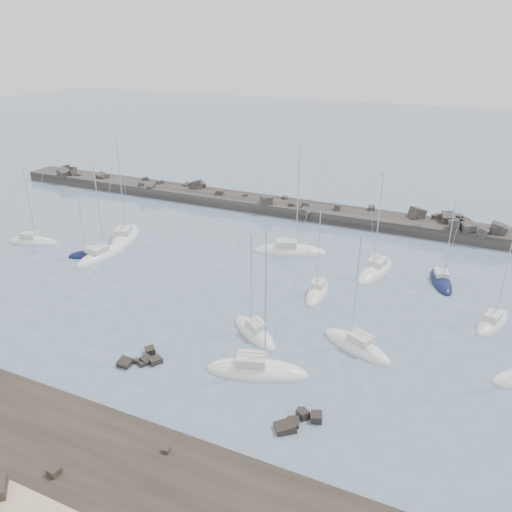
{
  "coord_description": "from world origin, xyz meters",
  "views": [
    {
      "loc": [
        23.14,
        -41.13,
        29.17
      ],
      "look_at": [
        -0.89,
        12.0,
        3.08
      ],
      "focal_mm": 35.0,
      "sensor_mm": 36.0,
      "label": 1
    }
  ],
  "objects_px": {
    "sailboat_7": "(256,371)",
    "sailboat_9": "(356,347)",
    "sailboat_10": "(492,323)",
    "sailboat_1": "(125,237)",
    "sailboat_4": "(290,252)",
    "sailboat_6": "(317,292)",
    "sailboat_8": "(441,282)",
    "sailboat_5": "(255,333)",
    "sailboat_13": "(375,271)",
    "sailboat_2": "(90,256)",
    "sailboat_3": "(101,256)",
    "sailboat_0": "(33,242)"
  },
  "relations": [
    {
      "from": "sailboat_7",
      "to": "sailboat_9",
      "type": "distance_m",
      "value": 10.91
    },
    {
      "from": "sailboat_10",
      "to": "sailboat_1",
      "type": "bearing_deg",
      "value": 175.98
    },
    {
      "from": "sailboat_9",
      "to": "sailboat_4",
      "type": "bearing_deg",
      "value": 126.6
    },
    {
      "from": "sailboat_10",
      "to": "sailboat_6",
      "type": "bearing_deg",
      "value": -176.77
    },
    {
      "from": "sailboat_7",
      "to": "sailboat_8",
      "type": "xyz_separation_m",
      "value": [
        13.9,
        26.64,
        -0.02
      ]
    },
    {
      "from": "sailboat_5",
      "to": "sailboat_13",
      "type": "xyz_separation_m",
      "value": [
        8.47,
        20.3,
        -0.0
      ]
    },
    {
      "from": "sailboat_2",
      "to": "sailboat_8",
      "type": "xyz_separation_m",
      "value": [
        46.55,
        12.11,
        -0.01
      ]
    },
    {
      "from": "sailboat_3",
      "to": "sailboat_9",
      "type": "height_order",
      "value": "sailboat_3"
    },
    {
      "from": "sailboat_3",
      "to": "sailboat_9",
      "type": "relative_size",
      "value": 1.1
    },
    {
      "from": "sailboat_4",
      "to": "sailboat_5",
      "type": "relative_size",
      "value": 1.37
    },
    {
      "from": "sailboat_5",
      "to": "sailboat_13",
      "type": "distance_m",
      "value": 22.0
    },
    {
      "from": "sailboat_3",
      "to": "sailboat_13",
      "type": "bearing_deg",
      "value": 16.99
    },
    {
      "from": "sailboat_8",
      "to": "sailboat_13",
      "type": "bearing_deg",
      "value": -176.89
    },
    {
      "from": "sailboat_4",
      "to": "sailboat_13",
      "type": "xyz_separation_m",
      "value": [
        12.72,
        -1.46,
        -0.0
      ]
    },
    {
      "from": "sailboat_0",
      "to": "sailboat_10",
      "type": "bearing_deg",
      "value": 3.23
    },
    {
      "from": "sailboat_3",
      "to": "sailboat_7",
      "type": "height_order",
      "value": "sailboat_7"
    },
    {
      "from": "sailboat_1",
      "to": "sailboat_6",
      "type": "bearing_deg",
      "value": -8.33
    },
    {
      "from": "sailboat_5",
      "to": "sailboat_1",
      "type": "bearing_deg",
      "value": 151.13
    },
    {
      "from": "sailboat_5",
      "to": "sailboat_4",
      "type": "bearing_deg",
      "value": 101.05
    },
    {
      "from": "sailboat_0",
      "to": "sailboat_6",
      "type": "bearing_deg",
      "value": 3.23
    },
    {
      "from": "sailboat_5",
      "to": "sailboat_7",
      "type": "bearing_deg",
      "value": -63.97
    },
    {
      "from": "sailboat_0",
      "to": "sailboat_6",
      "type": "distance_m",
      "value": 44.56
    },
    {
      "from": "sailboat_3",
      "to": "sailboat_1",
      "type": "bearing_deg",
      "value": 100.98
    },
    {
      "from": "sailboat_2",
      "to": "sailboat_13",
      "type": "relative_size",
      "value": 0.67
    },
    {
      "from": "sailboat_8",
      "to": "sailboat_13",
      "type": "distance_m",
      "value": 8.32
    },
    {
      "from": "sailboat_1",
      "to": "sailboat_2",
      "type": "xyz_separation_m",
      "value": [
        -0.2,
        -7.67,
        -0.01
      ]
    },
    {
      "from": "sailboat_0",
      "to": "sailboat_3",
      "type": "xyz_separation_m",
      "value": [
        13.07,
        0.11,
        0.0
      ]
    },
    {
      "from": "sailboat_5",
      "to": "sailboat_8",
      "type": "xyz_separation_m",
      "value": [
        16.78,
        20.75,
        -0.02
      ]
    },
    {
      "from": "sailboat_7",
      "to": "sailboat_10",
      "type": "relative_size",
      "value": 1.36
    },
    {
      "from": "sailboat_1",
      "to": "sailboat_4",
      "type": "distance_m",
      "value": 25.91
    },
    {
      "from": "sailboat_0",
      "to": "sailboat_8",
      "type": "relative_size",
      "value": 1.06
    },
    {
      "from": "sailboat_9",
      "to": "sailboat_13",
      "type": "relative_size",
      "value": 0.88
    },
    {
      "from": "sailboat_1",
      "to": "sailboat_2",
      "type": "relative_size",
      "value": 1.66
    },
    {
      "from": "sailboat_1",
      "to": "sailboat_5",
      "type": "bearing_deg",
      "value": -28.87
    },
    {
      "from": "sailboat_1",
      "to": "sailboat_6",
      "type": "xyz_separation_m",
      "value": [
        32.81,
        -4.8,
        -0.02
      ]
    },
    {
      "from": "sailboat_5",
      "to": "sailboat_10",
      "type": "height_order",
      "value": "sailboat_5"
    },
    {
      "from": "sailboat_6",
      "to": "sailboat_13",
      "type": "xyz_separation_m",
      "value": [
        5.24,
        8.8,
        0.02
      ]
    },
    {
      "from": "sailboat_5",
      "to": "sailboat_3",
      "type": "bearing_deg",
      "value": 162.1
    },
    {
      "from": "sailboat_3",
      "to": "sailboat_13",
      "type": "xyz_separation_m",
      "value": [
        36.66,
        11.2,
        0.01
      ]
    },
    {
      "from": "sailboat_6",
      "to": "sailboat_10",
      "type": "bearing_deg",
      "value": 3.23
    },
    {
      "from": "sailboat_6",
      "to": "sailboat_9",
      "type": "xyz_separation_m",
      "value": [
        7.23,
        -9.55,
        0.02
      ]
    },
    {
      "from": "sailboat_7",
      "to": "sailboat_8",
      "type": "relative_size",
      "value": 1.3
    },
    {
      "from": "sailboat_2",
      "to": "sailboat_4",
      "type": "relative_size",
      "value": 0.59
    },
    {
      "from": "sailboat_0",
      "to": "sailboat_5",
      "type": "height_order",
      "value": "sailboat_0"
    },
    {
      "from": "sailboat_0",
      "to": "sailboat_8",
      "type": "distance_m",
      "value": 59.21
    },
    {
      "from": "sailboat_13",
      "to": "sailboat_8",
      "type": "bearing_deg",
      "value": 3.11
    },
    {
      "from": "sailboat_9",
      "to": "sailboat_13",
      "type": "height_order",
      "value": "sailboat_13"
    },
    {
      "from": "sailboat_6",
      "to": "sailboat_13",
      "type": "distance_m",
      "value": 10.24
    },
    {
      "from": "sailboat_4",
      "to": "sailboat_13",
      "type": "bearing_deg",
      "value": -6.54
    },
    {
      "from": "sailboat_6",
      "to": "sailboat_7",
      "type": "relative_size",
      "value": 0.76
    }
  ]
}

